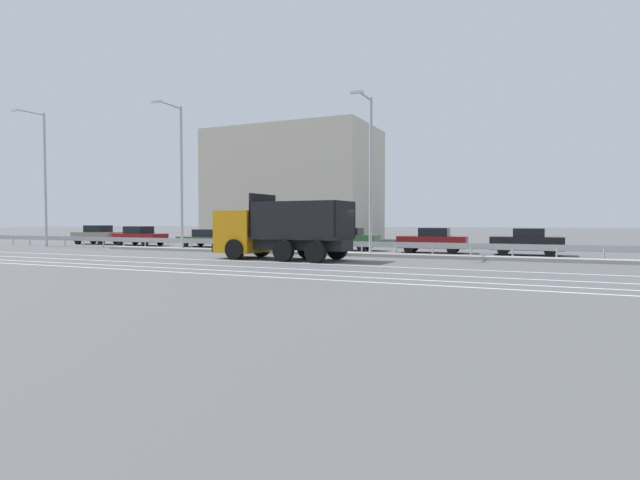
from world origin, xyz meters
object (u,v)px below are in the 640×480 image
parked_car_3 (271,238)px  dump_truck (268,234)px  median_road_sign (255,235)px  street_lamp_1 (180,170)px  parked_car_5 (433,240)px  street_lamp_0 (43,173)px  parked_car_1 (140,236)px  parked_car_6 (527,242)px  parked_car_2 (208,238)px  street_lamp_2 (370,168)px  parked_car_4 (346,239)px  parked_car_0 (97,235)px

parked_car_3 → dump_truck: bearing=25.9°
dump_truck → median_road_sign: (-3.25, 4.04, -0.19)m
street_lamp_1 → parked_car_5: 16.99m
street_lamp_0 → parked_car_3: (17.53, 4.41, -4.89)m
parked_car_1 → parked_car_6: size_ratio=1.22×
dump_truck → street_lamp_1: size_ratio=0.76×
parked_car_2 → street_lamp_0: bearing=115.4°
street_lamp_1 → parked_car_5: street_lamp_1 is taller
dump_truck → street_lamp_2: size_ratio=0.82×
parked_car_5 → median_road_sign: bearing=111.6°
dump_truck → street_lamp_1: (-8.99, 3.98, 4.03)m
parked_car_2 → parked_car_3: bearing=-88.7°
dump_truck → street_lamp_0: street_lamp_0 is taller
parked_car_1 → parked_car_4: parked_car_1 is taller
parked_car_0 → parked_car_1: 5.03m
parked_car_5 → parked_car_6: (5.38, 0.01, 0.01)m
parked_car_2 → parked_car_5: 17.01m
street_lamp_0 → parked_car_4: street_lamp_0 is taller
dump_truck → parked_car_6: size_ratio=1.84×
street_lamp_0 → street_lamp_1: bearing=-0.3°
parked_car_0 → parked_car_4: (22.76, 0.18, -0.03)m
street_lamp_1 → parked_car_4: street_lamp_1 is taller
street_lamp_0 → parked_car_5: street_lamp_0 is taller
dump_truck → street_lamp_0: size_ratio=0.70×
parked_car_3 → parked_car_6: bearing=87.2°
parked_car_0 → parked_car_5: bearing=-94.5°
parked_car_6 → parked_car_0: bearing=89.2°
street_lamp_0 → street_lamp_2: bearing=-0.4°
street_lamp_2 → parked_car_4: size_ratio=1.97×
median_road_sign → street_lamp_0: size_ratio=0.20×
dump_truck → parked_car_0: size_ratio=1.73×
dump_truck → parked_car_6: 14.84m
street_lamp_2 → parked_car_2: (-14.49, 4.88, -4.20)m
street_lamp_0 → parked_car_1: size_ratio=2.16×
parked_car_2 → parked_car_5: size_ratio=1.17×
street_lamp_0 → parked_car_5: (28.96, 4.51, -4.89)m
parked_car_4 → parked_car_2: bearing=88.5°
parked_car_0 → street_lamp_1: bearing=-114.4°
parked_car_4 → parked_car_5: bearing=-96.6°
street_lamp_0 → parked_car_4: bearing=12.0°
dump_truck → parked_car_4: size_ratio=1.63×
parked_car_6 → street_lamp_2: bearing=120.5°
median_road_sign → street_lamp_1: (-5.74, -0.06, 4.22)m
parked_car_4 → parked_car_5: (5.87, -0.39, 0.01)m
median_road_sign → parked_car_4: size_ratio=0.47×
street_lamp_2 → parked_car_1: 21.98m
parked_car_5 → parked_car_0: bearing=86.9°
parked_car_2 → parked_car_5: parked_car_5 is taller
parked_car_2 → parked_car_3: 5.60m
street_lamp_0 → parked_car_4: size_ratio=2.32×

